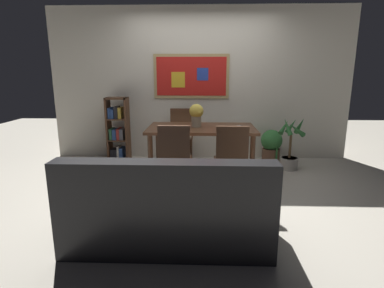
{
  "coord_description": "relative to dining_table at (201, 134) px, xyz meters",
  "views": [
    {
      "loc": [
        0.06,
        -3.97,
        1.52
      ],
      "look_at": [
        -0.07,
        -0.27,
        0.65
      ],
      "focal_mm": 28.74,
      "sensor_mm": 36.0,
      "label": 1
    }
  ],
  "objects": [
    {
      "name": "potted_palm",
      "position": [
        1.4,
        0.37,
        -0.32
      ],
      "size": [
        0.4,
        0.43,
        0.86
      ],
      "color": "#B2ADA3",
      "rests_on": "ground_plane"
    },
    {
      "name": "flower_vase",
      "position": [
        -0.07,
        0.02,
        0.29
      ],
      "size": [
        0.21,
        0.21,
        0.33
      ],
      "color": "tan",
      "rests_on": "dining_table"
    },
    {
      "name": "tv_remote",
      "position": [
        0.53,
        0.0,
        0.11
      ],
      "size": [
        0.15,
        0.14,
        0.02
      ],
      "color": "black",
      "rests_on": "dining_table"
    },
    {
      "name": "wall_back_with_painting",
      "position": [
        -0.04,
        1.09,
        0.66
      ],
      "size": [
        5.2,
        0.14,
        2.6
      ],
      "color": "silver",
      "rests_on": "ground_plane"
    },
    {
      "name": "dining_chair_near_right",
      "position": [
        0.37,
        -0.77,
        -0.11
      ],
      "size": [
        0.4,
        0.41,
        0.91
      ],
      "color": "brown",
      "rests_on": "ground_plane"
    },
    {
      "name": "bookshelf",
      "position": [
        -1.46,
        0.81,
        -0.13
      ],
      "size": [
        0.36,
        0.28,
        1.1
      ],
      "color": "brown",
      "rests_on": "ground_plane"
    },
    {
      "name": "dining_chair_near_left",
      "position": [
        -0.32,
        -0.76,
        -0.11
      ],
      "size": [
        0.4,
        0.41,
        0.91
      ],
      "color": "brown",
      "rests_on": "ground_plane"
    },
    {
      "name": "potted_ivy",
      "position": [
        1.19,
        0.76,
        -0.35
      ],
      "size": [
        0.36,
        0.36,
        0.56
      ],
      "color": "brown",
      "rests_on": "ground_plane"
    },
    {
      "name": "leather_couch",
      "position": [
        -0.28,
        -1.84,
        -0.34
      ],
      "size": [
        1.8,
        0.84,
        0.84
      ],
      "color": "black",
      "rests_on": "ground_plane"
    },
    {
      "name": "dining_table",
      "position": [
        0.0,
        0.0,
        0.0
      ],
      "size": [
        1.55,
        0.87,
        0.74
      ],
      "color": "brown",
      "rests_on": "ground_plane"
    },
    {
      "name": "ground_plane",
      "position": [
        -0.04,
        -0.42,
        -0.65
      ],
      "size": [
        12.0,
        12.0,
        0.0
      ],
      "primitive_type": "plane",
      "color": "beige"
    },
    {
      "name": "dining_chair_far_left",
      "position": [
        -0.35,
        0.75,
        -0.11
      ],
      "size": [
        0.4,
        0.41,
        0.91
      ],
      "color": "brown",
      "rests_on": "ground_plane"
    }
  ]
}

